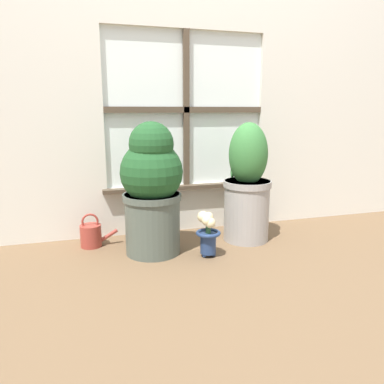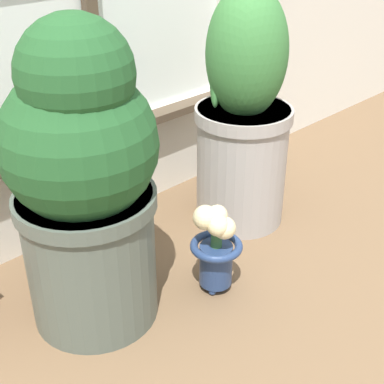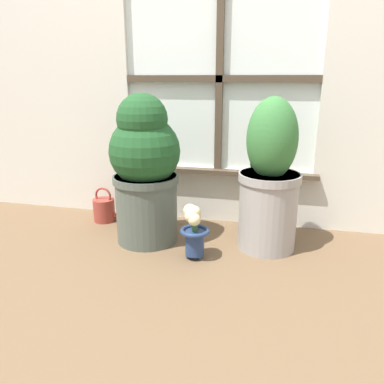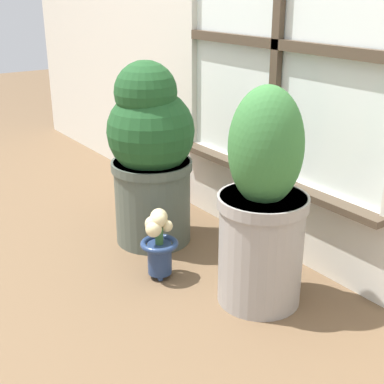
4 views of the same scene
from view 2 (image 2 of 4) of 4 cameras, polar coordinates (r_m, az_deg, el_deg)
ground_plane at (r=1.33m, az=8.99°, el=-13.33°), size 10.00×10.00×0.00m
potted_plant_left at (r=1.15m, az=-11.51°, el=1.31°), size 0.33×0.33×0.71m
potted_plant_right at (r=1.55m, az=5.49°, el=7.59°), size 0.28×0.28×0.70m
flower_vase at (r=1.33m, az=2.52°, el=-5.59°), size 0.13×0.13×0.25m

